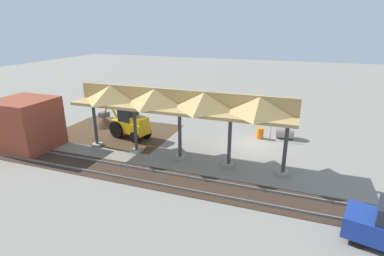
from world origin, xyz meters
The scene contains 10 objects.
ground_plane centered at (0.00, 0.00, 0.00)m, with size 120.00×120.00×0.00m, color gray.
dirt_work_zone centered at (11.67, 1.04, 0.00)m, with size 9.90×7.00×0.01m, color #4C3823.
platform_canopy centered at (4.36, 4.37, 4.16)m, with size 15.03×3.20×4.90m.
rail_tracks centered at (0.00, 7.53, 0.03)m, with size 60.00×2.58×0.15m.
stop_sign centered at (-1.19, -1.40, 1.51)m, with size 0.76×0.06×2.11m.
backhoe centered at (9.86, 1.86, 1.27)m, with size 5.27×2.51×2.82m.
dirt_mound centered at (13.62, 0.17, 0.00)m, with size 4.39×4.39×1.77m, color #4C3823.
concrete_pipe centered at (-2.27, -2.27, 0.54)m, with size 1.43×1.12×1.07m.
brick_utility_building centered at (15.86, 6.39, 1.88)m, with size 3.92×3.74×3.77m, color brown.
traffic_barrel centered at (-0.34, -1.54, 0.45)m, with size 0.56×0.56×0.90m, color orange.
Camera 1 is at (-2.91, 22.06, 8.88)m, focal length 28.00 mm.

